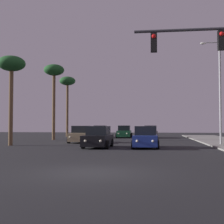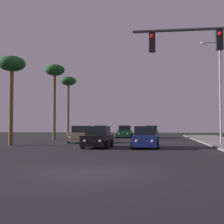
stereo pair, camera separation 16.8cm
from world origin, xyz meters
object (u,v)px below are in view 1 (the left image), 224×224
(car_blue, at_px, (146,138))
(car_grey, at_px, (150,132))
(palm_tree_far, at_px, (67,84))
(car_green, at_px, (124,132))
(car_black, at_px, (98,138))
(car_tan, at_px, (81,135))
(street_lamp, at_px, (219,86))
(palm_tree_mid, at_px, (54,74))
(palm_tree_near, at_px, (11,68))
(car_silver, at_px, (100,132))

(car_blue, bearing_deg, car_grey, -90.36)
(car_blue, xyz_separation_m, palm_tree_far, (-12.19, 21.21, 7.11))
(car_green, relative_size, palm_tree_far, 0.48)
(car_blue, distance_m, car_black, 3.70)
(car_tan, xyz_separation_m, street_lamp, (12.82, -2.83, 4.36))
(car_black, height_order, palm_tree_mid, palm_tree_mid)
(palm_tree_near, bearing_deg, palm_tree_mid, 86.68)
(palm_tree_near, bearing_deg, car_silver, 73.93)
(car_silver, relative_size, palm_tree_near, 0.56)
(car_tan, bearing_deg, palm_tree_near, 43.83)
(car_blue, distance_m, car_silver, 19.54)
(car_green, xyz_separation_m, car_black, (-0.37, -18.59, 0.00))
(car_grey, relative_size, street_lamp, 0.48)
(car_black, xyz_separation_m, palm_tree_near, (-7.92, 1.45, 5.97))
(street_lamp, distance_m, palm_tree_near, 18.06)
(car_green, xyz_separation_m, street_lamp, (9.56, -14.87, 4.36))
(car_black, bearing_deg, palm_tree_mid, -55.64)
(palm_tree_mid, bearing_deg, car_silver, 58.63)
(car_blue, bearing_deg, palm_tree_far, -59.81)
(car_tan, relative_size, palm_tree_near, 0.56)
(car_tan, bearing_deg, car_grey, -120.84)
(palm_tree_far, bearing_deg, palm_tree_near, -88.36)
(car_black, distance_m, car_silver, 18.84)
(car_black, height_order, street_lamp, street_lamp)
(car_green, distance_m, palm_tree_mid, 12.63)
(palm_tree_near, xyz_separation_m, palm_tree_far, (-0.57, 20.00, 1.14))
(car_tan, height_order, palm_tree_near, palm_tree_near)
(street_lamp, bearing_deg, car_grey, 111.94)
(car_blue, distance_m, street_lamp, 8.36)
(car_green, xyz_separation_m, car_tan, (-3.26, -12.04, 0.00))
(car_tan, distance_m, car_black, 7.16)
(car_tan, relative_size, palm_tree_mid, 0.48)
(car_tan, distance_m, car_silver, 12.06)
(car_green, bearing_deg, car_tan, 73.26)
(street_lamp, xyz_separation_m, palm_tree_mid, (-17.27, 7.73, 2.66))
(car_grey, distance_m, palm_tree_mid, 15.09)
(car_black, relative_size, street_lamp, 0.48)
(palm_tree_far, bearing_deg, car_blue, -60.11)
(car_green, bearing_deg, palm_tree_mid, 41.19)
(car_blue, bearing_deg, street_lamp, -150.55)
(palm_tree_near, bearing_deg, palm_tree_far, 91.64)
(car_tan, distance_m, street_lamp, 13.83)
(car_green, distance_m, car_silver, 3.35)
(car_grey, relative_size, car_blue, 1.01)
(street_lamp, bearing_deg, car_blue, -150.85)
(car_tan, bearing_deg, car_black, 112.29)
(car_blue, bearing_deg, car_green, -79.42)
(car_tan, xyz_separation_m, car_black, (2.89, -6.55, 0.00))
(car_black, distance_m, palm_tree_far, 24.14)
(car_silver, xyz_separation_m, palm_tree_mid, (-4.36, -7.16, 7.02))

